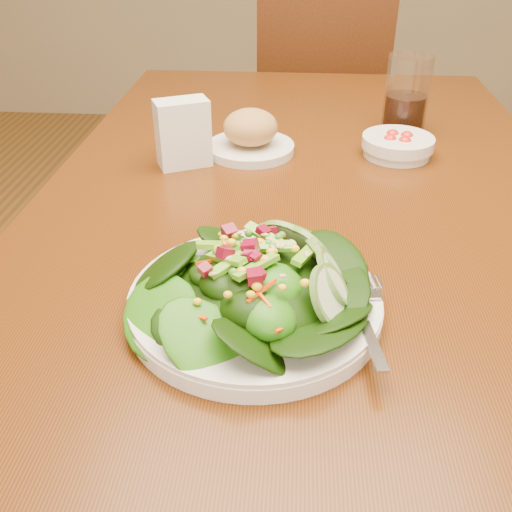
% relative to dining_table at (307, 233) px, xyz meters
% --- Properties ---
extents(ground_plane, '(5.00, 5.00, 0.00)m').
position_rel_dining_table_xyz_m(ground_plane, '(0.00, 0.00, -0.65)').
color(ground_plane, '#996421').
extents(dining_table, '(0.90, 1.40, 0.75)m').
position_rel_dining_table_xyz_m(dining_table, '(0.00, 0.00, 0.00)').
color(dining_table, '#54250B').
rests_on(dining_table, ground_plane).
extents(chair_far, '(0.44, 0.44, 0.93)m').
position_rel_dining_table_xyz_m(chair_far, '(0.05, 1.03, -0.16)').
color(chair_far, '#47200B').
rests_on(chair_far, ground_plane).
extents(salad_plate, '(0.30, 0.30, 0.09)m').
position_rel_dining_table_xyz_m(salad_plate, '(-0.06, -0.36, 0.13)').
color(salad_plate, silver).
rests_on(salad_plate, dining_table).
extents(bread_plate, '(0.17, 0.17, 0.08)m').
position_rel_dining_table_xyz_m(bread_plate, '(-0.11, 0.12, 0.14)').
color(bread_plate, silver).
rests_on(bread_plate, dining_table).
extents(tomato_bowl, '(0.13, 0.13, 0.04)m').
position_rel_dining_table_xyz_m(tomato_bowl, '(0.16, 0.13, 0.12)').
color(tomato_bowl, silver).
rests_on(tomato_bowl, dining_table).
extents(drinking_glass, '(0.09, 0.09, 0.15)m').
position_rel_dining_table_xyz_m(drinking_glass, '(0.19, 0.25, 0.17)').
color(drinking_glass, silver).
rests_on(drinking_glass, dining_table).
extents(napkin_holder, '(0.10, 0.08, 0.12)m').
position_rel_dining_table_xyz_m(napkin_holder, '(-0.23, 0.06, 0.16)').
color(napkin_holder, white).
rests_on(napkin_holder, dining_table).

